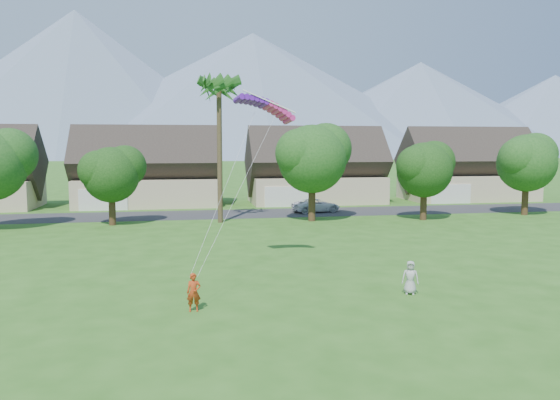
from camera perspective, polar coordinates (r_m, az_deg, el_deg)
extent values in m
plane|color=#2D6019|center=(20.26, 5.03, -13.68)|extent=(500.00, 500.00, 0.00)
cube|color=#2D2D30|center=(53.10, -4.47, -1.45)|extent=(90.00, 7.00, 0.01)
imported|color=#AE3713|center=(22.68, -9.00, -9.51)|extent=(0.58, 0.39, 1.57)
imported|color=#AFAFAB|center=(25.57, 13.46, -7.88)|extent=(0.87, 0.73, 1.53)
imported|color=white|center=(54.33, 3.80, -0.58)|extent=(5.17, 3.19, 1.34)
cone|color=slate|center=(284.29, -20.42, 11.23)|extent=(190.00, 190.00, 70.00)
cone|color=slate|center=(281.66, -2.81, 10.83)|extent=(240.00, 240.00, 62.00)
cone|color=slate|center=(305.74, 14.40, 9.13)|extent=(200.00, 200.00, 50.00)
cone|color=slate|center=(346.10, 26.67, 7.88)|extent=(180.00, 180.00, 45.00)
cube|color=beige|center=(61.79, -13.63, 0.83)|extent=(15.00, 8.00, 3.00)
cube|color=#382D28|center=(61.60, -13.70, 3.88)|extent=(15.75, 8.15, 8.15)
cube|color=silver|center=(58.24, -18.00, 0.01)|extent=(4.80, 0.12, 2.20)
cube|color=beige|center=(63.45, 3.76, 1.11)|extent=(15.00, 8.00, 3.00)
cube|color=#382D28|center=(63.26, 3.78, 4.08)|extent=(15.75, 8.15, 8.15)
cube|color=silver|center=(58.65, 0.71, 0.34)|extent=(4.80, 0.12, 2.20)
cube|color=beige|center=(70.40, 18.97, 1.28)|extent=(15.00, 8.00, 3.00)
cube|color=#382D28|center=(70.23, 19.05, 3.95)|extent=(15.75, 8.15, 8.15)
cube|color=silver|center=(64.89, 17.43, 0.60)|extent=(4.80, 0.12, 2.20)
cylinder|color=#47301C|center=(47.66, -17.12, -1.23)|extent=(0.56, 0.56, 2.18)
sphere|color=#214916|center=(47.39, -17.23, 2.53)|extent=(4.62, 4.62, 4.62)
cylinder|color=#47301C|center=(48.01, 3.35, -0.54)|extent=(0.62, 0.62, 2.82)
sphere|color=#214916|center=(47.73, 3.38, 4.30)|extent=(5.98, 5.98, 5.98)
cylinder|color=#47301C|center=(50.36, 14.76, -0.72)|extent=(0.58, 0.58, 2.30)
sphere|color=#214916|center=(50.09, 14.86, 3.05)|extent=(4.90, 4.90, 4.90)
cylinder|color=#47301C|center=(57.06, 24.22, -0.16)|extent=(0.60, 0.60, 2.56)
sphere|color=#214916|center=(56.82, 24.37, 3.54)|extent=(5.44, 5.44, 5.44)
cylinder|color=#4C3D26|center=(47.03, -6.32, 4.91)|extent=(0.44, 0.44, 12.00)
sphere|color=#286021|center=(47.35, -6.41, 12.56)|extent=(3.00, 3.00, 3.00)
cube|color=#6016AA|center=(29.59, -3.08, 9.94)|extent=(1.79, 1.28, 0.50)
cube|color=#CD267A|center=(29.83, 0.09, 9.92)|extent=(1.79, 1.28, 0.50)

